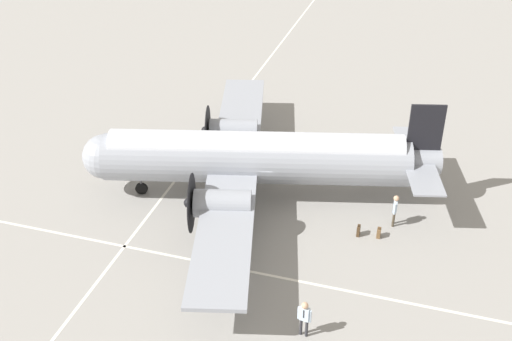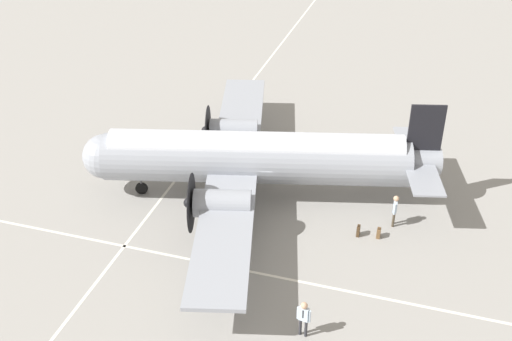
{
  "view_description": "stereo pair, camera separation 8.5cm",
  "coord_description": "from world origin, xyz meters",
  "px_view_note": "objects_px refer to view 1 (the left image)",
  "views": [
    {
      "loc": [
        29.15,
        8.86,
        20.35
      ],
      "look_at": [
        0.0,
        0.0,
        1.72
      ],
      "focal_mm": 45.0,
      "sensor_mm": 36.0,
      "label": 1
    },
    {
      "loc": [
        29.12,
        8.94,
        20.35
      ],
      "look_at": [
        0.0,
        0.0,
        1.72
      ],
      "focal_mm": 45.0,
      "sensor_mm": 36.0,
      "label": 2
    }
  ],
  "objects_px": {
    "passenger_boarding": "(395,207)",
    "suitcase_near_door": "(358,231)",
    "airliner_main": "(248,157)",
    "crew_foreground": "(304,315)",
    "suitcase_upright_spare": "(379,233)"
  },
  "relations": [
    {
      "from": "crew_foreground",
      "to": "suitcase_upright_spare",
      "type": "height_order",
      "value": "crew_foreground"
    },
    {
      "from": "airliner_main",
      "to": "suitcase_upright_spare",
      "type": "distance_m",
      "value": 8.14
    },
    {
      "from": "passenger_boarding",
      "to": "suitcase_near_door",
      "type": "xyz_separation_m",
      "value": [
        1.44,
        -1.63,
        -0.84
      ]
    },
    {
      "from": "airliner_main",
      "to": "suitcase_near_door",
      "type": "distance_m",
      "value": 7.21
    },
    {
      "from": "airliner_main",
      "to": "crew_foreground",
      "type": "relative_size",
      "value": 12.45
    },
    {
      "from": "passenger_boarding",
      "to": "suitcase_near_door",
      "type": "relative_size",
      "value": 2.98
    },
    {
      "from": "airliner_main",
      "to": "suitcase_upright_spare",
      "type": "bearing_deg",
      "value": 152.92
    },
    {
      "from": "passenger_boarding",
      "to": "suitcase_upright_spare",
      "type": "relative_size",
      "value": 3.28
    },
    {
      "from": "airliner_main",
      "to": "crew_foreground",
      "type": "distance_m",
      "value": 11.09
    },
    {
      "from": "crew_foreground",
      "to": "passenger_boarding",
      "type": "relative_size",
      "value": 0.99
    },
    {
      "from": "crew_foreground",
      "to": "suitcase_near_door",
      "type": "bearing_deg",
      "value": -89.93
    },
    {
      "from": "passenger_boarding",
      "to": "suitcase_near_door",
      "type": "bearing_deg",
      "value": -49.16
    },
    {
      "from": "airliner_main",
      "to": "suitcase_near_door",
      "type": "xyz_separation_m",
      "value": [
        1.85,
        6.58,
        -2.28
      ]
    },
    {
      "from": "airliner_main",
      "to": "suitcase_upright_spare",
      "type": "height_order",
      "value": "airliner_main"
    },
    {
      "from": "suitcase_near_door",
      "to": "suitcase_upright_spare",
      "type": "bearing_deg",
      "value": 98.65
    }
  ]
}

